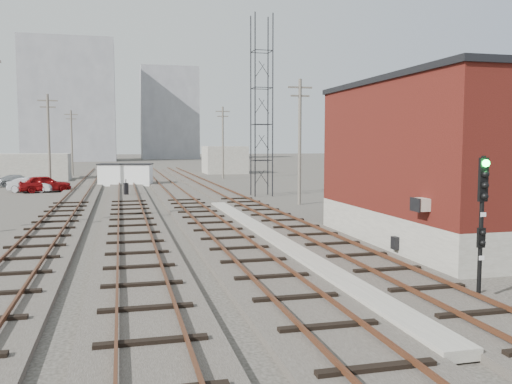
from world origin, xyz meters
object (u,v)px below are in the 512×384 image
object	(u,v)px
site_trailer	(126,174)
car_silver	(32,185)
car_grey	(18,181)
signal_mast	(482,216)
car_red	(45,184)
switch_stand	(126,189)

from	to	relation	value
site_trailer	car_silver	xyz separation A→B (m)	(-8.37, -6.02, -0.50)
car_silver	car_grey	size ratio (longest dim) A/B	0.95
signal_mast	car_silver	xyz separation A→B (m)	(-17.61, 39.42, -1.73)
car_red	car_grey	distance (m)	8.04
car_grey	car_silver	bearing A→B (deg)	-162.87
site_trailer	car_grey	distance (m)	10.73
site_trailer	car_red	bearing A→B (deg)	-126.36
site_trailer	car_silver	size ratio (longest dim) A/B	1.46
switch_stand	car_silver	xyz separation A→B (m)	(-8.27, 6.48, 0.02)
signal_mast	car_red	xyz separation A→B (m)	(-16.43, 39.22, -1.63)
switch_stand	site_trailer	bearing A→B (deg)	66.61
site_trailer	car_red	size ratio (longest dim) A/B	1.30
car_grey	site_trailer	bearing A→B (deg)	-96.38
signal_mast	switch_stand	world-z (taller)	signal_mast
site_trailer	car_silver	bearing A→B (deg)	-131.47
car_red	switch_stand	bearing A→B (deg)	-146.97
signal_mast	site_trailer	xyz separation A→B (m)	(-9.23, 45.44, -1.23)
signal_mast	car_silver	world-z (taller)	signal_mast
site_trailer	signal_mast	bearing A→B (deg)	-65.72
car_silver	car_grey	distance (m)	7.42
car_grey	signal_mast	bearing A→B (deg)	-157.66
car_silver	car_grey	xyz separation A→B (m)	(-2.29, 7.06, -0.05)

